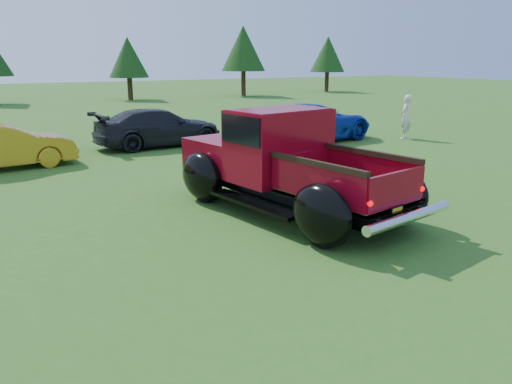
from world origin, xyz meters
name	(u,v)px	position (x,y,z in m)	size (l,w,h in m)	color
ground	(271,246)	(0.00, 0.00, 0.00)	(120.00, 120.00, 0.00)	#2E5A19
tree_mid_right	(128,57)	(6.00, 30.00, 2.97)	(2.82, 2.82, 4.40)	#332114
tree_east	(243,48)	(15.00, 29.50, 3.66)	(3.46, 3.46, 5.40)	#332114
tree_far_east	(328,54)	(24.00, 30.50, 3.25)	(3.07, 3.07, 4.80)	#332114
pickup_truck	(279,161)	(1.26, 1.83, 0.95)	(3.31, 5.65, 1.99)	black
show_car_yellow	(1,146)	(-3.46, 8.58, 0.63)	(1.33, 3.80, 1.25)	#BD8719
show_car_grey	(159,127)	(1.51, 10.06, 0.64)	(1.79, 4.42, 1.28)	black
show_car_blue	(311,122)	(6.69, 8.38, 0.68)	(2.27, 4.92, 1.37)	navy
spectator	(405,117)	(10.10, 7.14, 0.82)	(0.59, 0.39, 1.63)	beige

